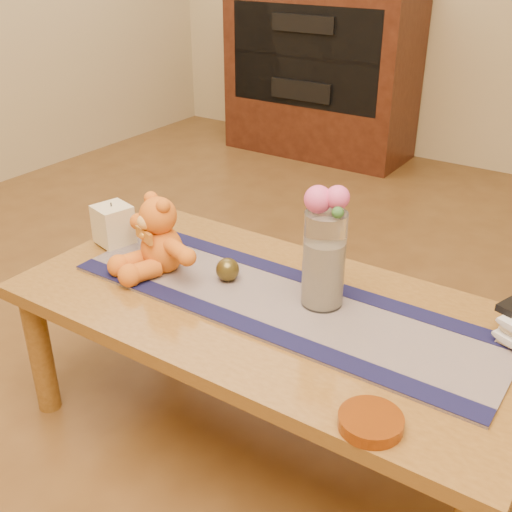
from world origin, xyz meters
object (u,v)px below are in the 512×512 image
Objects in this scene: teddy_bear at (161,234)px; glass_vase at (324,260)px; pillar_candle at (113,224)px; bronze_ball at (228,270)px; amber_dish at (371,422)px.

glass_vase is (0.48, 0.08, 0.02)m from teddy_bear.
teddy_bear is at bearing -10.27° from pillar_candle.
teddy_bear is 2.57× the size of pillar_candle.
pillar_candle is 0.44m from bronze_ball.
pillar_candle reaches higher than amber_dish.
pillar_candle is 1.08m from amber_dish.
bronze_ball is at bearing -172.16° from glass_vase.
teddy_bear is 2.39× the size of amber_dish.
pillar_candle is at bearing 180.00° from bronze_ball.
bronze_ball is at bearing 151.59° from amber_dish.
pillar_candle is at bearing -176.95° from glass_vase.
glass_vase is at bearing 130.54° from amber_dish.
amber_dish is at bearing 0.97° from teddy_bear.
bronze_ball is (0.44, -0.00, -0.03)m from pillar_candle.
teddy_bear is at bearing 160.92° from amber_dish.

